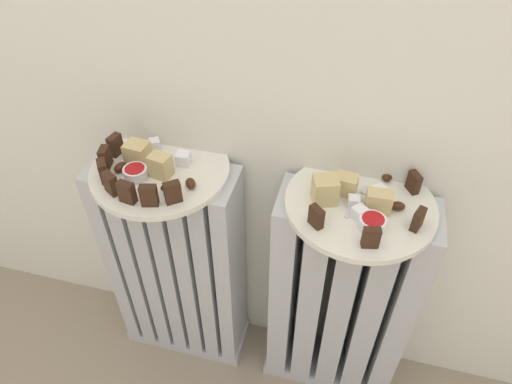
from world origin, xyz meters
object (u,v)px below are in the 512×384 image
plate_right (360,204)px  jam_bowl_right (372,223)px  radiator_right (339,303)px  jam_bowl_left (135,172)px  radiator_left (178,268)px  plate_left (160,170)px  fork (360,200)px

plate_right → jam_bowl_right: size_ratio=5.96×
radiator_right → jam_bowl_left: jam_bowl_left is taller
jam_bowl_left → radiator_right: bearing=5.2°
radiator_left → radiator_right: size_ratio=1.00×
radiator_left → plate_right: 0.49m
radiator_right → plate_left: plate_left is taller
plate_left → plate_right: same height
radiator_left → jam_bowl_left: (-0.03, -0.04, 0.33)m
plate_left → radiator_left: bearing=0.0°
plate_left → plate_right: 0.39m
radiator_right → plate_left: bearing=180.0°
plate_left → fork: 0.39m
radiator_left → fork: 0.50m
radiator_right → jam_bowl_right: size_ratio=12.95×
radiator_left → jam_bowl_right: size_ratio=12.95×
jam_bowl_left → fork: (0.42, 0.04, -0.01)m
radiator_left → fork: bearing=0.7°
radiator_left → radiator_right: (0.39, 0.00, 0.00)m
jam_bowl_right → radiator_left: bearing=171.8°
radiator_right → fork: size_ratio=6.31×
radiator_left → radiator_right: 0.39m
jam_bowl_right → plate_left: bearing=171.8°
plate_right → fork: bearing=101.9°
jam_bowl_right → fork: 0.07m
radiator_left → plate_left: (-0.00, 0.00, 0.31)m
jam_bowl_left → plate_right: bearing=5.2°
plate_left → radiator_right: bearing=0.0°
plate_right → jam_bowl_left: 0.42m
radiator_right → fork: fork is taller
radiator_right → jam_bowl_left: (-0.42, -0.04, 0.33)m
radiator_left → jam_bowl_left: bearing=-129.7°
radiator_right → fork: bearing=101.9°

